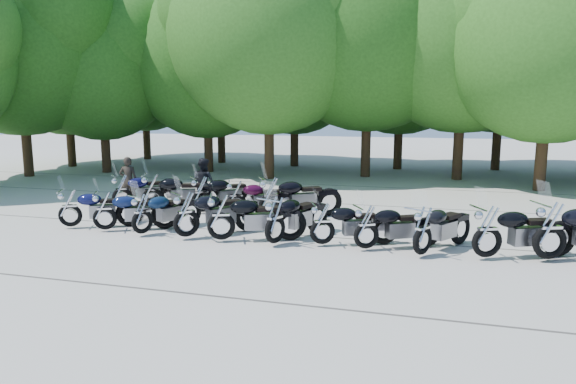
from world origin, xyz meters
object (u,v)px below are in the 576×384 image
(motorcycle_14, at_px, (236,196))
(motorcycle_4, at_px, (221,216))
(motorcycle_3, at_px, (186,213))
(motorcycle_11, at_px, (122,190))
(motorcycle_15, at_px, (271,196))
(rider_1, at_px, (204,183))
(motorcycle_0, at_px, (70,207))
(motorcycle_8, at_px, (423,229))
(motorcycle_2, at_px, (142,213))
(motorcycle_5, at_px, (275,219))
(rider_0, at_px, (128,181))
(motorcycle_7, at_px, (367,225))
(motorcycle_10, at_px, (551,229))
(motorcycle_9, at_px, (488,230))
(motorcycle_1, at_px, (104,209))
(motorcycle_12, at_px, (152,191))
(motorcycle_13, at_px, (201,193))

(motorcycle_14, bearing_deg, motorcycle_4, 173.38)
(motorcycle_3, bearing_deg, motorcycle_11, 4.42)
(motorcycle_15, bearing_deg, rider_1, 36.67)
(motorcycle_0, height_order, motorcycle_8, motorcycle_8)
(motorcycle_2, xyz_separation_m, motorcycle_4, (2.16, -0.06, 0.06))
(motorcycle_3, bearing_deg, motorcycle_5, -137.37)
(motorcycle_3, distance_m, rider_0, 5.38)
(motorcycle_0, relative_size, rider_1, 1.30)
(motorcycle_4, bearing_deg, rider_1, 7.65)
(motorcycle_7, distance_m, motorcycle_15, 3.98)
(motorcycle_3, distance_m, motorcycle_8, 5.60)
(motorcycle_5, relative_size, motorcycle_10, 0.90)
(motorcycle_2, xyz_separation_m, motorcycle_9, (8.14, 0.09, 0.06))
(motorcycle_2, distance_m, rider_1, 3.70)
(motorcycle_11, distance_m, rider_1, 2.60)
(rider_1, bearing_deg, motorcycle_1, 92.34)
(motorcycle_0, height_order, motorcycle_12, motorcycle_12)
(motorcycle_3, distance_m, motorcycle_11, 4.70)
(motorcycle_13, relative_size, motorcycle_14, 1.08)
(motorcycle_7, xyz_separation_m, rider_0, (-8.31, 3.53, 0.21))
(motorcycle_2, xyz_separation_m, motorcycle_13, (0.27, 2.91, 0.05))
(motorcycle_1, relative_size, motorcycle_4, 0.91)
(motorcycle_12, bearing_deg, motorcycle_13, -104.13)
(motorcycle_0, distance_m, motorcycle_14, 4.57)
(motorcycle_7, bearing_deg, motorcycle_9, -119.68)
(motorcycle_0, distance_m, rider_1, 4.19)
(motorcycle_12, xyz_separation_m, motorcycle_14, (2.68, 0.18, -0.08))
(motorcycle_0, distance_m, motorcycle_4, 4.43)
(motorcycle_4, distance_m, motorcycle_8, 4.66)
(motorcycle_1, distance_m, motorcycle_2, 1.17)
(motorcycle_0, distance_m, motorcycle_9, 10.41)
(motorcycle_2, bearing_deg, motorcycle_4, -156.54)
(motorcycle_1, xyz_separation_m, motorcycle_14, (2.58, 2.76, 0.00))
(motorcycle_8, relative_size, rider_1, 1.37)
(motorcycle_2, distance_m, rider_0, 4.54)
(motorcycle_13, distance_m, motorcycle_15, 2.30)
(motorcycle_11, bearing_deg, motorcycle_12, -144.98)
(rider_1, bearing_deg, motorcycle_14, 170.30)
(motorcycle_15, bearing_deg, motorcycle_1, 93.05)
(motorcycle_0, relative_size, motorcycle_11, 0.96)
(motorcycle_4, bearing_deg, motorcycle_8, -112.26)
(motorcycle_12, bearing_deg, motorcycle_8, -130.93)
(motorcycle_11, bearing_deg, motorcycle_1, 159.52)
(motorcycle_5, bearing_deg, rider_0, -6.51)
(motorcycle_9, bearing_deg, motorcycle_3, 66.23)
(motorcycle_0, height_order, motorcycle_13, motorcycle_13)
(motorcycle_1, distance_m, motorcycle_14, 3.78)
(rider_1, bearing_deg, motorcycle_8, 171.48)
(motorcycle_10, distance_m, motorcycle_13, 9.49)
(motorcycle_3, distance_m, motorcycle_12, 3.68)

